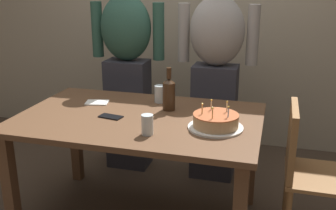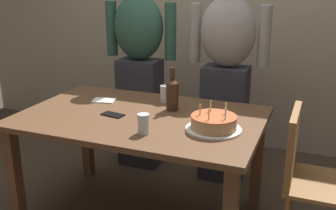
{
  "view_description": "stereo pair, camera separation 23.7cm",
  "coord_description": "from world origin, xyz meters",
  "px_view_note": "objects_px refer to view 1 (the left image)",
  "views": [
    {
      "loc": [
        0.8,
        -2.21,
        1.57
      ],
      "look_at": [
        0.2,
        -0.03,
        0.84
      ],
      "focal_mm": 42.85,
      "sensor_mm": 36.0,
      "label": 1
    },
    {
      "loc": [
        1.02,
        -2.13,
        1.57
      ],
      "look_at": [
        0.2,
        -0.03,
        0.84
      ],
      "focal_mm": 42.85,
      "sensor_mm": 36.0,
      "label": 2
    }
  ],
  "objects_px": {
    "water_glass_near": "(147,125)",
    "person_woman_cardigan": "(216,71)",
    "birthday_cake": "(216,122)",
    "wine_bottle": "(169,93)",
    "cell_phone": "(111,117)",
    "person_man_bearded": "(127,66)",
    "dining_chair": "(307,166)",
    "napkin_stack": "(97,102)",
    "water_glass_far": "(160,94)"
  },
  "relations": [
    {
      "from": "water_glass_near",
      "to": "person_woman_cardigan",
      "type": "relative_size",
      "value": 0.07
    },
    {
      "from": "birthday_cake",
      "to": "person_woman_cardigan",
      "type": "distance_m",
      "value": 0.86
    },
    {
      "from": "wine_bottle",
      "to": "person_woman_cardigan",
      "type": "bearing_deg",
      "value": 70.84
    },
    {
      "from": "cell_phone",
      "to": "person_man_bearded",
      "type": "distance_m",
      "value": 0.87
    },
    {
      "from": "birthday_cake",
      "to": "person_woman_cardigan",
      "type": "relative_size",
      "value": 0.19
    },
    {
      "from": "water_glass_near",
      "to": "dining_chair",
      "type": "xyz_separation_m",
      "value": [
        0.87,
        0.3,
        -0.28
      ]
    },
    {
      "from": "cell_phone",
      "to": "dining_chair",
      "type": "height_order",
      "value": "dining_chair"
    },
    {
      "from": "birthday_cake",
      "to": "napkin_stack",
      "type": "bearing_deg",
      "value": 163.36
    },
    {
      "from": "birthday_cake",
      "to": "wine_bottle",
      "type": "distance_m",
      "value": 0.43
    },
    {
      "from": "person_man_bearded",
      "to": "dining_chair",
      "type": "height_order",
      "value": "person_man_bearded"
    },
    {
      "from": "cell_phone",
      "to": "water_glass_far",
      "type": "bearing_deg",
      "value": 71.75
    },
    {
      "from": "person_man_bearded",
      "to": "person_woman_cardigan",
      "type": "height_order",
      "value": "same"
    },
    {
      "from": "birthday_cake",
      "to": "person_woman_cardigan",
      "type": "bearing_deg",
      "value": 99.3
    },
    {
      "from": "person_woman_cardigan",
      "to": "cell_phone",
      "type": "bearing_deg",
      "value": 58.32
    },
    {
      "from": "birthday_cake",
      "to": "person_man_bearded",
      "type": "bearing_deg",
      "value": 135.5
    },
    {
      "from": "water_glass_near",
      "to": "person_man_bearded",
      "type": "bearing_deg",
      "value": 116.4
    },
    {
      "from": "water_glass_far",
      "to": "napkin_stack",
      "type": "bearing_deg",
      "value": -161.81
    },
    {
      "from": "birthday_cake",
      "to": "dining_chair",
      "type": "height_order",
      "value": "birthday_cake"
    },
    {
      "from": "napkin_stack",
      "to": "person_man_bearded",
      "type": "xyz_separation_m",
      "value": [
        -0.0,
        0.59,
        0.13
      ]
    },
    {
      "from": "person_man_bearded",
      "to": "napkin_stack",
      "type": "bearing_deg",
      "value": 90.26
    },
    {
      "from": "birthday_cake",
      "to": "wine_bottle",
      "type": "relative_size",
      "value": 1.14
    },
    {
      "from": "wine_bottle",
      "to": "birthday_cake",
      "type": "bearing_deg",
      "value": -35.99
    },
    {
      "from": "person_man_bearded",
      "to": "person_woman_cardigan",
      "type": "distance_m",
      "value": 0.72
    },
    {
      "from": "water_glass_far",
      "to": "napkin_stack",
      "type": "distance_m",
      "value": 0.43
    },
    {
      "from": "wine_bottle",
      "to": "person_man_bearded",
      "type": "bearing_deg",
      "value": 130.9
    },
    {
      "from": "cell_phone",
      "to": "dining_chair",
      "type": "relative_size",
      "value": 0.17
    },
    {
      "from": "person_woman_cardigan",
      "to": "dining_chair",
      "type": "distance_m",
      "value": 1.05
    },
    {
      "from": "birthday_cake",
      "to": "napkin_stack",
      "type": "distance_m",
      "value": 0.9
    },
    {
      "from": "cell_phone",
      "to": "napkin_stack",
      "type": "relative_size",
      "value": 0.96
    },
    {
      "from": "person_man_bearded",
      "to": "dining_chair",
      "type": "bearing_deg",
      "value": 152.11
    },
    {
      "from": "wine_bottle",
      "to": "cell_phone",
      "type": "xyz_separation_m",
      "value": [
        -0.31,
        -0.24,
        -0.11
      ]
    },
    {
      "from": "birthday_cake",
      "to": "person_man_bearded",
      "type": "distance_m",
      "value": 1.21
    },
    {
      "from": "dining_chair",
      "to": "napkin_stack",
      "type": "bearing_deg",
      "value": 84.03
    },
    {
      "from": "cell_phone",
      "to": "person_man_bearded",
      "type": "height_order",
      "value": "person_man_bearded"
    },
    {
      "from": "water_glass_far",
      "to": "person_woman_cardigan",
      "type": "xyz_separation_m",
      "value": [
        0.31,
        0.45,
        0.07
      ]
    },
    {
      "from": "water_glass_near",
      "to": "person_man_bearded",
      "type": "xyz_separation_m",
      "value": [
        -0.51,
        1.03,
        0.08
      ]
    },
    {
      "from": "dining_chair",
      "to": "wine_bottle",
      "type": "bearing_deg",
      "value": 80.93
    },
    {
      "from": "dining_chair",
      "to": "person_man_bearded",
      "type": "bearing_deg",
      "value": 62.11
    },
    {
      "from": "water_glass_near",
      "to": "person_man_bearded",
      "type": "distance_m",
      "value": 1.16
    },
    {
      "from": "wine_bottle",
      "to": "cell_phone",
      "type": "bearing_deg",
      "value": -142.31
    },
    {
      "from": "napkin_stack",
      "to": "dining_chair",
      "type": "distance_m",
      "value": 1.41
    },
    {
      "from": "cell_phone",
      "to": "birthday_cake",
      "type": "bearing_deg",
      "value": 8.89
    },
    {
      "from": "water_glass_near",
      "to": "dining_chair",
      "type": "height_order",
      "value": "dining_chair"
    },
    {
      "from": "dining_chair",
      "to": "person_woman_cardigan",
      "type": "bearing_deg",
      "value": 42.17
    },
    {
      "from": "water_glass_near",
      "to": "birthday_cake",
      "type": "bearing_deg",
      "value": 28.65
    },
    {
      "from": "water_glass_near",
      "to": "person_woman_cardigan",
      "type": "bearing_deg",
      "value": 78.63
    },
    {
      "from": "dining_chair",
      "to": "birthday_cake",
      "type": "bearing_deg",
      "value": 101.96
    },
    {
      "from": "water_glass_near",
      "to": "dining_chair",
      "type": "bearing_deg",
      "value": 19.02
    },
    {
      "from": "water_glass_far",
      "to": "wine_bottle",
      "type": "height_order",
      "value": "wine_bottle"
    },
    {
      "from": "napkin_stack",
      "to": "water_glass_far",
      "type": "bearing_deg",
      "value": 18.19
    }
  ]
}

